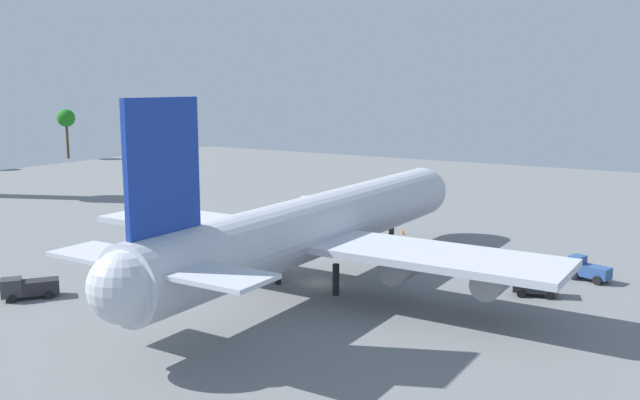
{
  "coord_description": "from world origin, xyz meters",
  "views": [
    {
      "loc": [
        -60.71,
        -37.89,
        21.17
      ],
      "look_at": [
        0.0,
        0.0,
        9.1
      ],
      "focal_mm": 38.55,
      "sensor_mm": 36.0,
      "label": 1
    }
  ],
  "objects_px": {
    "baggage_tug": "(29,287)",
    "cargo_airplane": "(319,225)",
    "cargo_loader": "(588,269)",
    "pushback_tractor": "(537,285)",
    "safety_cone_nose": "(403,232)",
    "maintenance_van": "(300,204)"
  },
  "relations": [
    {
      "from": "baggage_tug",
      "to": "maintenance_van",
      "type": "bearing_deg",
      "value": 3.74
    },
    {
      "from": "cargo_airplane",
      "to": "maintenance_van",
      "type": "relative_size",
      "value": 12.53
    },
    {
      "from": "cargo_airplane",
      "to": "safety_cone_nose",
      "type": "distance_m",
      "value": 27.98
    },
    {
      "from": "cargo_loader",
      "to": "safety_cone_nose",
      "type": "relative_size",
      "value": 6.34
    },
    {
      "from": "pushback_tractor",
      "to": "cargo_airplane",
      "type": "bearing_deg",
      "value": 110.8
    },
    {
      "from": "cargo_airplane",
      "to": "cargo_loader",
      "type": "distance_m",
      "value": 29.8
    },
    {
      "from": "baggage_tug",
      "to": "pushback_tractor",
      "type": "distance_m",
      "value": 51.16
    },
    {
      "from": "baggage_tug",
      "to": "safety_cone_nose",
      "type": "relative_size",
      "value": 7.47
    },
    {
      "from": "baggage_tug",
      "to": "cargo_airplane",
      "type": "bearing_deg",
      "value": -47.85
    },
    {
      "from": "cargo_loader",
      "to": "baggage_tug",
      "type": "bearing_deg",
      "value": 128.22
    },
    {
      "from": "pushback_tractor",
      "to": "safety_cone_nose",
      "type": "height_order",
      "value": "pushback_tractor"
    },
    {
      "from": "cargo_loader",
      "to": "pushback_tractor",
      "type": "height_order",
      "value": "cargo_loader"
    },
    {
      "from": "cargo_airplane",
      "to": "baggage_tug",
      "type": "height_order",
      "value": "cargo_airplane"
    },
    {
      "from": "safety_cone_nose",
      "to": "baggage_tug",
      "type": "bearing_deg",
      "value": 158.0
    },
    {
      "from": "cargo_airplane",
      "to": "pushback_tractor",
      "type": "xyz_separation_m",
      "value": [
        7.98,
        -21.0,
        -5.31
      ]
    },
    {
      "from": "baggage_tug",
      "to": "safety_cone_nose",
      "type": "distance_m",
      "value": 50.72
    },
    {
      "from": "pushback_tractor",
      "to": "safety_cone_nose",
      "type": "xyz_separation_m",
      "value": [
        19.19,
        23.94,
        -0.7
      ]
    },
    {
      "from": "cargo_loader",
      "to": "safety_cone_nose",
      "type": "xyz_separation_m",
      "value": [
        10.65,
        27.18,
        -0.85
      ]
    },
    {
      "from": "maintenance_van",
      "to": "cargo_loader",
      "type": "xyz_separation_m",
      "value": [
        -17.88,
        -49.73,
        0.06
      ]
    },
    {
      "from": "safety_cone_nose",
      "to": "maintenance_van",
      "type": "bearing_deg",
      "value": 72.21
    },
    {
      "from": "baggage_tug",
      "to": "pushback_tractor",
      "type": "height_order",
      "value": "baggage_tug"
    },
    {
      "from": "maintenance_van",
      "to": "baggage_tug",
      "type": "bearing_deg",
      "value": -176.26
    }
  ]
}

